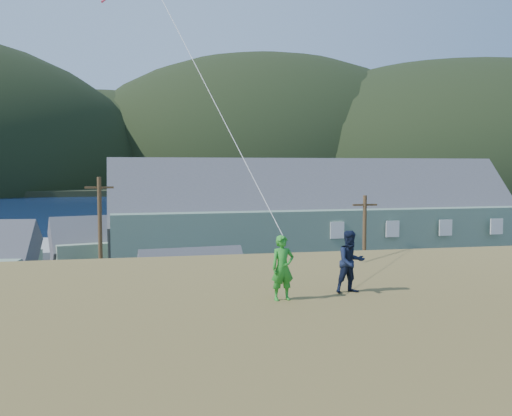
{
  "coord_description": "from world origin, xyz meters",
  "views": [
    {
      "loc": [
        -1.36,
        -31.93,
        10.25
      ],
      "look_at": [
        2.66,
        -12.36,
        8.8
      ],
      "focal_mm": 40.0,
      "sensor_mm": 36.0,
      "label": 1
    }
  ],
  "objects": [
    {
      "name": "kite_flyer_navy",
      "position": [
        3.62,
        -19.05,
        7.96
      ],
      "size": [
        0.81,
        0.68,
        1.51
      ],
      "primitive_type": "imported",
      "rotation": [
        0.0,
        0.0,
        0.15
      ],
      "color": "#121A32",
      "rests_on": "hillside"
    },
    {
      "name": "utility_poles",
      "position": [
        -2.77,
        1.5,
        4.61
      ],
      "size": [
        28.82,
        0.24,
        9.56
      ],
      "color": "#47331E",
      "rests_on": "waterfront_lot"
    },
    {
      "name": "ground",
      "position": [
        0.0,
        0.0,
        0.0
      ],
      "size": [
        900.0,
        900.0,
        0.0
      ],
      "primitive_type": "plane",
      "color": "#0A1638",
      "rests_on": "ground"
    },
    {
      "name": "lodge",
      "position": [
        14.93,
        18.79,
        5.12
      ],
      "size": [
        38.33,
        12.13,
        13.34
      ],
      "rotation": [
        0.0,
        0.0,
        0.04
      ],
      "color": "slate",
      "rests_on": "waterfront_lot"
    },
    {
      "name": "waterfront_lot",
      "position": [
        0.0,
        17.0,
        0.06
      ],
      "size": [
        72.0,
        36.0,
        0.12
      ],
      "primitive_type": "cube",
      "color": "#28282B",
      "rests_on": "ground"
    },
    {
      "name": "wharf",
      "position": [
        -6.0,
        40.0,
        0.45
      ],
      "size": [
        26.0,
        14.0,
        0.9
      ],
      "primitive_type": "cube",
      "color": "gray",
      "rests_on": "ground"
    },
    {
      "name": "far_shore",
      "position": [
        0.0,
        330.0,
        1.0
      ],
      "size": [
        900.0,
        320.0,
        2.0
      ],
      "primitive_type": "cube",
      "color": "black",
      "rests_on": "ground"
    },
    {
      "name": "grass_strip",
      "position": [
        0.0,
        -2.0,
        0.05
      ],
      "size": [
        110.0,
        8.0,
        0.1
      ],
      "primitive_type": "cube",
      "color": "#4C3D19",
      "rests_on": "ground"
    },
    {
      "name": "far_hills",
      "position": [
        35.59,
        279.38,
        2.0
      ],
      "size": [
        760.0,
        265.0,
        143.0
      ],
      "color": "black",
      "rests_on": "ground"
    },
    {
      "name": "parked_cars",
      "position": [
        -8.61,
        21.2,
        0.84
      ],
      "size": [
        24.26,
        12.93,
        1.48
      ],
      "color": "navy",
      "rests_on": "waterfront_lot"
    },
    {
      "name": "shed_palegreen_far",
      "position": [
        -4.86,
        25.25,
        2.54
      ],
      "size": [
        10.91,
        7.85,
        6.61
      ],
      "rotation": [
        0.0,
        0.0,
        0.25
      ],
      "color": "gray",
      "rests_on": "waterfront_lot"
    },
    {
      "name": "kite_flyer_green",
      "position": [
        1.82,
        -19.45,
        7.94
      ],
      "size": [
        0.58,
        0.42,
        1.49
      ],
      "primitive_type": "imported",
      "rotation": [
        0.0,
        0.0,
        0.13
      ],
      "color": "#268C27",
      "rests_on": "hillside"
    },
    {
      "name": "shed_white",
      "position": [
        2.12,
        6.16,
        2.19
      ],
      "size": [
        7.61,
        5.49,
        5.66
      ],
      "rotation": [
        0.0,
        0.0,
        0.11
      ],
      "color": "silver",
      "rests_on": "waterfront_lot"
    }
  ]
}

